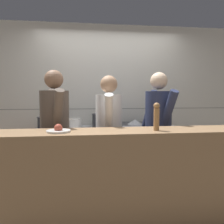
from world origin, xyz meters
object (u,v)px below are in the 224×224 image
braising_pot (100,120)px  chef_head_cook (55,132)px  oven_range (74,155)px  chef_line (158,130)px  mixing_bowl_steel (135,122)px  chef_sous (109,133)px  plated_dish_main (58,130)px  sauce_pot (73,123)px  stock_pot (47,122)px  pepper_mill (156,116)px

braising_pot → chef_head_cook: size_ratio=0.16×
oven_range → chef_line: 1.42m
chef_line → oven_range: bearing=133.0°
mixing_bowl_steel → chef_sous: chef_sous is taller
oven_range → braising_pot: bearing=6.2°
braising_pot → chef_sous: (0.06, -0.76, -0.08)m
plated_dish_main → chef_line: chef_line is taller
oven_range → chef_head_cook: (-0.18, -0.75, 0.51)m
sauce_pot → braising_pot: 0.43m
stock_pot → sauce_pot: 0.41m
sauce_pot → pepper_mill: size_ratio=0.92×
oven_range → mixing_bowl_steel: mixing_bowl_steel is taller
chef_head_cook → chef_line: (1.32, 0.07, -0.00)m
chef_head_cook → stock_pot: bearing=88.1°
mixing_bowl_steel → chef_line: bearing=-77.0°
stock_pot → chef_line: bearing=-24.2°
pepper_mill → chef_head_cook: (-1.08, 0.59, -0.24)m
stock_pot → chef_sous: chef_sous is taller
pepper_mill → plated_dish_main: bearing=178.2°
oven_range → sauce_pot: size_ratio=4.62×
sauce_pot → chef_line: 1.32m
stock_pot → plated_dish_main: bearing=-75.8°
chef_sous → chef_line: bearing=8.4°
stock_pot → chef_sous: bearing=-39.0°
pepper_mill → chef_head_cook: 1.25m
sauce_pot → chef_head_cook: bearing=-104.0°
stock_pot → chef_head_cook: 0.79m
oven_range → mixing_bowl_steel: 1.12m
braising_pot → mixing_bowl_steel: bearing=-5.8°
pepper_mill → chef_line: (0.24, 0.65, -0.25)m
plated_dish_main → pepper_mill: 0.98m
braising_pot → plated_dish_main: size_ratio=1.15×
sauce_pot → pepper_mill: pepper_mill is taller
plated_dish_main → chef_line: size_ratio=0.14×
pepper_mill → stock_pot: bearing=134.0°
sauce_pot → stock_pot: bearing=176.2°
mixing_bowl_steel → pepper_mill: pepper_mill is taller
oven_range → stock_pot: (-0.40, 0.01, 0.53)m
chef_head_cook → chef_sous: size_ratio=1.03×
stock_pot → chef_line: chef_line is taller
oven_range → stock_pot: size_ratio=4.11×
plated_dish_main → chef_head_cook: 0.58m
plated_dish_main → oven_range: bearing=86.9°
stock_pot → chef_head_cook: size_ratio=0.17×
plated_dish_main → chef_line: (1.21, 0.62, -0.12)m
sauce_pot → plated_dish_main: bearing=-93.3°
stock_pot → pepper_mill: pepper_mill is taller
chef_sous → chef_head_cook: bearing=-170.3°
sauce_pot → chef_sous: size_ratio=0.16×
chef_head_cook → oven_range: bearing=58.2°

